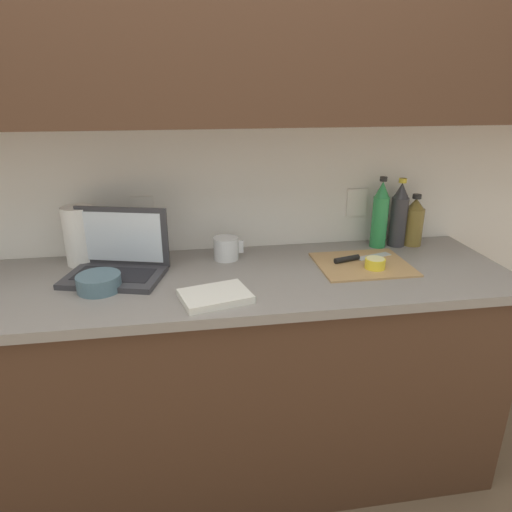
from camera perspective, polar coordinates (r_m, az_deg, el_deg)
The scene contains 14 objects.
ground_plane at distance 2.19m, azimuth -5.00°, elevation -24.74°, with size 12.00×12.00×0.00m, color brown.
wall_back at distance 1.79m, azimuth -7.28°, elevation 20.54°, with size 5.20×0.38×2.60m.
counter_unit at distance 1.89m, azimuth -6.11°, elevation -14.94°, with size 2.28×0.63×0.89m.
laptop at distance 1.75m, azimuth -16.92°, elevation -0.51°, with size 0.39×0.31×0.24m.
cutting_board at distance 1.83m, azimuth 13.18°, elevation -1.02°, with size 0.35×0.30×0.01m, color tan.
knife at distance 1.85m, azimuth 12.07°, elevation -0.29°, with size 0.26×0.10×0.02m.
lemon_half_cut at distance 1.79m, azimuth 14.66°, elevation -0.88°, with size 0.08×0.08×0.04m.
bottle_green_soda at distance 2.02m, azimuth 15.25°, elevation 4.94°, with size 0.07×0.07×0.30m.
bottle_oil_tall at distance 2.06m, azimuth 17.43°, elevation 4.87°, with size 0.07×0.07×0.30m.
bottle_water_clear at distance 2.10m, azimuth 19.11°, elevation 4.02°, with size 0.08×0.08×0.23m.
measuring_cup at distance 1.84m, azimuth -3.73°, elevation 0.96°, with size 0.12×0.10×0.09m.
bowl_white at distance 1.65m, azimuth -19.03°, elevation -3.16°, with size 0.15×0.15×0.06m.
paper_towel_roll at distance 1.89m, azimuth -21.17°, elevation 2.38°, with size 0.12×0.12×0.23m.
dish_towel at distance 1.51m, azimuth -5.12°, elevation -5.00°, with size 0.22×0.16×0.02m, color silver.
Camera 1 is at (-0.07, -1.54, 1.55)m, focal length 32.00 mm.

